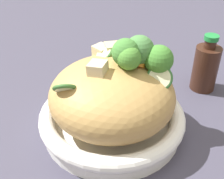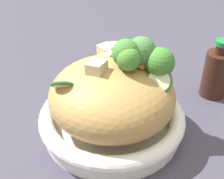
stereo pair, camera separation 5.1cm
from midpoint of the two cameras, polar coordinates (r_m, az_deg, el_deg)
ground_plane at (r=0.57m, az=2.60°, el=-7.77°), size 3.00×3.00×0.00m
serving_bowl at (r=0.55m, az=2.67°, el=-5.84°), size 0.27×0.27×0.05m
noodle_heap at (r=0.52m, az=2.82°, el=-1.18°), size 0.23×0.23×0.12m
broccoli_florets at (r=0.49m, az=8.65°, el=6.34°), size 0.11×0.12×0.07m
carrot_coins at (r=0.51m, az=7.17°, el=5.11°), size 0.08×0.11×0.04m
zucchini_slices at (r=0.50m, az=4.77°, el=3.67°), size 0.13×0.20×0.04m
chicken_chunks at (r=0.53m, az=2.34°, el=6.62°), size 0.13×0.09×0.04m
soy_sauce_bottle at (r=0.68m, az=21.83°, el=2.98°), size 0.06×0.06×0.13m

